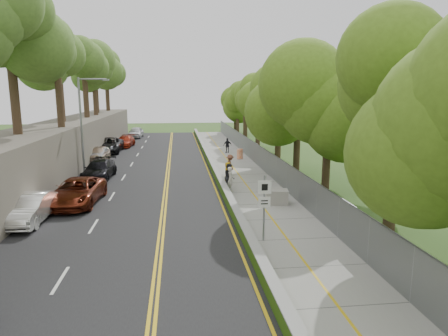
# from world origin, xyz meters

# --- Properties ---
(ground) EXTENTS (140.00, 140.00, 0.00)m
(ground) POSITION_xyz_m (0.00, 0.00, 0.00)
(ground) COLOR #33511E
(ground) RESTS_ON ground
(road) EXTENTS (11.20, 66.00, 0.04)m
(road) POSITION_xyz_m (-5.40, 15.00, 0.02)
(road) COLOR black
(road) RESTS_ON ground
(sidewalk) EXTENTS (4.20, 66.00, 0.05)m
(sidewalk) POSITION_xyz_m (2.55, 15.00, 0.03)
(sidewalk) COLOR gray
(sidewalk) RESTS_ON ground
(jersey_barrier) EXTENTS (0.42, 66.00, 0.60)m
(jersey_barrier) POSITION_xyz_m (0.25, 15.00, 0.30)
(jersey_barrier) COLOR #6AE512
(jersey_barrier) RESTS_ON ground
(rock_embankment) EXTENTS (5.00, 66.00, 4.00)m
(rock_embankment) POSITION_xyz_m (-13.50, 15.00, 2.00)
(rock_embankment) COLOR #595147
(rock_embankment) RESTS_ON ground
(chainlink_fence) EXTENTS (0.04, 66.00, 2.00)m
(chainlink_fence) POSITION_xyz_m (4.65, 15.00, 1.00)
(chainlink_fence) COLOR slate
(chainlink_fence) RESTS_ON ground
(trees_embankment) EXTENTS (6.40, 66.00, 13.00)m
(trees_embankment) POSITION_xyz_m (-13.00, 15.00, 10.50)
(trees_embankment) COLOR #5A8430
(trees_embankment) RESTS_ON rock_embankment
(trees_fenceside) EXTENTS (7.00, 66.00, 14.00)m
(trees_fenceside) POSITION_xyz_m (7.00, 15.00, 7.00)
(trees_fenceside) COLOR olive
(trees_fenceside) RESTS_ON ground
(streetlight) EXTENTS (2.52, 0.22, 8.00)m
(streetlight) POSITION_xyz_m (-10.46, 14.00, 4.64)
(streetlight) COLOR gray
(streetlight) RESTS_ON ground
(signpost) EXTENTS (0.62, 0.09, 3.10)m
(signpost) POSITION_xyz_m (1.05, -3.02, 1.96)
(signpost) COLOR gray
(signpost) RESTS_ON sidewalk
(construction_barrel) EXTENTS (0.63, 0.63, 1.03)m
(construction_barrel) POSITION_xyz_m (3.53, 19.78, 0.56)
(construction_barrel) COLOR #FF4900
(construction_barrel) RESTS_ON sidewalk
(concrete_block) EXTENTS (1.46, 1.20, 0.87)m
(concrete_block) POSITION_xyz_m (3.20, 3.00, 0.49)
(concrete_block) COLOR gray
(concrete_block) RESTS_ON sidewalk
(car_1) EXTENTS (1.70, 4.60, 1.50)m
(car_1) POSITION_xyz_m (-10.60, 1.05, 0.79)
(car_1) COLOR white
(car_1) RESTS_ON road
(car_2) EXTENTS (2.92, 5.75, 1.56)m
(car_2) POSITION_xyz_m (-9.00, 4.34, 0.82)
(car_2) COLOR maroon
(car_2) RESTS_ON road
(car_3) EXTENTS (2.31, 5.11, 1.45)m
(car_3) POSITION_xyz_m (-9.03, 11.78, 0.77)
(car_3) COLOR black
(car_3) RESTS_ON road
(car_4) EXTENTS (1.89, 4.53, 1.53)m
(car_4) POSITION_xyz_m (-10.60, 19.89, 0.81)
(car_4) COLOR tan
(car_4) RESTS_ON road
(car_5) EXTENTS (1.47, 4.11, 1.35)m
(car_5) POSITION_xyz_m (-10.60, 19.80, 0.71)
(car_5) COLOR #9A9CA0
(car_5) RESTS_ON road
(car_6) EXTENTS (2.81, 6.02, 1.67)m
(car_6) POSITION_xyz_m (-10.60, 26.05, 0.87)
(car_6) COLOR black
(car_6) RESTS_ON road
(car_7) EXTENTS (2.38, 4.87, 1.36)m
(car_7) POSITION_xyz_m (-9.35, 30.62, 0.72)
(car_7) COLOR maroon
(car_7) RESTS_ON road
(car_8) EXTENTS (2.23, 4.81, 1.59)m
(car_8) POSITION_xyz_m (-9.00, 40.94, 0.84)
(car_8) COLOR silver
(car_8) RESTS_ON road
(painter_0) EXTENTS (0.55, 0.80, 1.60)m
(painter_0) POSITION_xyz_m (0.91, 9.05, 0.85)
(painter_0) COLOR #BE8D10
(painter_0) RESTS_ON sidewalk
(painter_1) EXTENTS (0.55, 0.72, 1.76)m
(painter_1) POSITION_xyz_m (0.75, 6.26, 0.93)
(painter_1) COLOR beige
(painter_1) RESTS_ON sidewalk
(painter_2) EXTENTS (0.86, 1.02, 1.87)m
(painter_2) POSITION_xyz_m (0.75, 6.81, 0.99)
(painter_2) COLOR black
(painter_2) RESTS_ON sidewalk
(painter_3) EXTENTS (0.84, 1.23, 1.75)m
(painter_3) POSITION_xyz_m (1.45, 11.73, 0.92)
(painter_3) COLOR brown
(painter_3) RESTS_ON sidewalk
(person_far) EXTENTS (1.03, 0.58, 1.66)m
(person_far) POSITION_xyz_m (2.80, 24.20, 0.88)
(person_far) COLOR black
(person_far) RESTS_ON sidewalk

